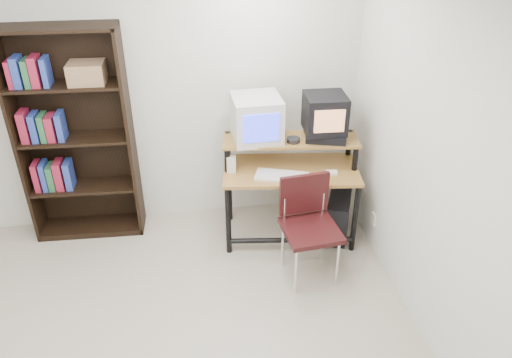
{
  "coord_description": "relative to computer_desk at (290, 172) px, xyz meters",
  "views": [
    {
      "loc": [
        0.32,
        -2.44,
        2.97
      ],
      "look_at": [
        0.87,
        1.1,
        0.86
      ],
      "focal_mm": 35.0,
      "sensor_mm": 36.0,
      "label": 1
    }
  ],
  "objects": [
    {
      "name": "back_wall",
      "position": [
        -1.25,
        0.52,
        0.61
      ],
      "size": [
        4.0,
        0.01,
        2.6
      ],
      "primitive_type": "cube",
      "color": "beige",
      "rests_on": "floor"
    },
    {
      "name": "right_wall",
      "position": [
        0.75,
        -1.48,
        0.61
      ],
      "size": [
        0.01,
        4.0,
        2.6
      ],
      "primitive_type": "cube",
      "color": "beige",
      "rests_on": "floor"
    },
    {
      "name": "computer_desk",
      "position": [
        0.0,
        0.0,
        0.0
      ],
      "size": [
        1.31,
        0.77,
        0.98
      ],
      "rotation": [
        0.0,
        0.0,
        -0.13
      ],
      "color": "olive",
      "rests_on": "floor"
    },
    {
      "name": "crt_monitor",
      "position": [
        -0.29,
        0.17,
        0.48
      ],
      "size": [
        0.44,
        0.45,
        0.41
      ],
      "rotation": [
        0.0,
        0.0,
        0.04
      ],
      "color": "beige",
      "rests_on": "computer_desk"
    },
    {
      "name": "vcr",
      "position": [
        0.33,
        0.04,
        0.32
      ],
      "size": [
        0.42,
        0.35,
        0.08
      ],
      "primitive_type": "cube",
      "rotation": [
        0.0,
        0.0,
        -0.3
      ],
      "color": "black",
      "rests_on": "computer_desk"
    },
    {
      "name": "crt_tv",
      "position": [
        0.32,
        0.08,
        0.53
      ],
      "size": [
        0.38,
        0.38,
        0.34
      ],
      "rotation": [
        0.0,
        0.0,
        -0.05
      ],
      "color": "black",
      "rests_on": "vcr"
    },
    {
      "name": "cd_spindle",
      "position": [
        0.02,
        0.03,
        0.3
      ],
      "size": [
        0.13,
        0.13,
        0.05
      ],
      "primitive_type": "cylinder",
      "rotation": [
        0.0,
        0.0,
        0.11
      ],
      "color": "#26262B",
      "rests_on": "computer_desk"
    },
    {
      "name": "keyboard",
      "position": [
        -0.11,
        -0.16,
        0.05
      ],
      "size": [
        0.51,
        0.35,
        0.03
      ],
      "primitive_type": "cube",
      "rotation": [
        0.0,
        0.0,
        -0.34
      ],
      "color": "beige",
      "rests_on": "computer_desk"
    },
    {
      "name": "mousepad",
      "position": [
        0.34,
        -0.15,
        0.03
      ],
      "size": [
        0.27,
        0.25,
        0.01
      ],
      "primitive_type": "cube",
      "rotation": [
        0.0,
        0.0,
        -0.37
      ],
      "color": "black",
      "rests_on": "computer_desk"
    },
    {
      "name": "mouse",
      "position": [
        0.34,
        -0.17,
        0.05
      ],
      "size": [
        0.11,
        0.07,
        0.03
      ],
      "primitive_type": "cube",
      "rotation": [
        0.0,
        0.0,
        -0.13
      ],
      "color": "white",
      "rests_on": "mousepad"
    },
    {
      "name": "desk_speaker",
      "position": [
        -0.55,
        0.01,
        0.11
      ],
      "size": [
        0.09,
        0.08,
        0.17
      ],
      "primitive_type": "cube",
      "rotation": [
        0.0,
        0.0,
        -0.12
      ],
      "color": "beige",
      "rests_on": "computer_desk"
    },
    {
      "name": "pc_tower",
      "position": [
        0.47,
        -0.11,
        -0.48
      ],
      "size": [
        0.35,
        0.49,
        0.42
      ],
      "primitive_type": "cube",
      "rotation": [
        0.0,
        0.0,
        -0.39
      ],
      "color": "black",
      "rests_on": "floor"
    },
    {
      "name": "school_chair",
      "position": [
        0.03,
        -0.57,
        -0.13
      ],
      "size": [
        0.5,
        0.5,
        0.91
      ],
      "rotation": [
        0.0,
        0.0,
        0.1
      ],
      "color": "black",
      "rests_on": "floor"
    },
    {
      "name": "bookshelf",
      "position": [
        -1.92,
        0.39,
        0.33
      ],
      "size": [
        1.02,
        0.38,
        2.01
      ],
      "rotation": [
        0.0,
        0.0,
        -0.04
      ],
      "color": "black",
      "rests_on": "floor"
    },
    {
      "name": "wall_outlet",
      "position": [
        0.74,
        -0.33,
        -0.39
      ],
      "size": [
        0.02,
        0.08,
        0.12
      ],
      "primitive_type": "cube",
      "color": "beige",
      "rests_on": "right_wall"
    }
  ]
}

